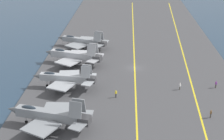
{
  "coord_description": "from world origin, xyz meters",
  "views": [
    {
      "loc": [
        -86.24,
        2.06,
        35.22
      ],
      "look_at": [
        -7.85,
        5.77,
        2.9
      ],
      "focal_mm": 55.0,
      "sensor_mm": 36.0,
      "label": 1
    }
  ],
  "objects_px": {
    "crew_white_vest": "(180,86)",
    "crew_yellow_vest": "(116,93)",
    "crew_brown_vest": "(211,113)",
    "crew_purple_vest": "(216,84)",
    "parked_jet_second": "(65,78)",
    "parked_jet_third": "(73,55)",
    "parked_jet_fourth": "(82,41)",
    "parked_jet_nearest": "(49,115)"
  },
  "relations": [
    {
      "from": "parked_jet_second",
      "to": "parked_jet_fourth",
      "type": "distance_m",
      "value": 29.95
    },
    {
      "from": "crew_yellow_vest",
      "to": "parked_jet_fourth",
      "type": "bearing_deg",
      "value": 19.13
    },
    {
      "from": "parked_jet_second",
      "to": "crew_purple_vest",
      "type": "height_order",
      "value": "parked_jet_second"
    },
    {
      "from": "crew_white_vest",
      "to": "crew_purple_vest",
      "type": "xyz_separation_m",
      "value": [
        1.43,
        -8.65,
        0.02
      ]
    },
    {
      "from": "parked_jet_third",
      "to": "parked_jet_fourth",
      "type": "distance_m",
      "value": 14.43
    },
    {
      "from": "crew_white_vest",
      "to": "crew_yellow_vest",
      "type": "distance_m",
      "value": 15.51
    },
    {
      "from": "parked_jet_second",
      "to": "crew_brown_vest",
      "type": "relative_size",
      "value": 8.75
    },
    {
      "from": "crew_purple_vest",
      "to": "crew_brown_vest",
      "type": "bearing_deg",
      "value": 163.18
    },
    {
      "from": "parked_jet_nearest",
      "to": "parked_jet_fourth",
      "type": "xyz_separation_m",
      "value": [
        47.24,
        -0.15,
        -0.37
      ]
    },
    {
      "from": "parked_jet_second",
      "to": "parked_jet_third",
      "type": "distance_m",
      "value": 15.55
    },
    {
      "from": "parked_jet_nearest",
      "to": "crew_white_vest",
      "type": "height_order",
      "value": "parked_jet_nearest"
    },
    {
      "from": "crew_brown_vest",
      "to": "parked_jet_fourth",
      "type": "bearing_deg",
      "value": 36.29
    },
    {
      "from": "parked_jet_third",
      "to": "parked_jet_fourth",
      "type": "xyz_separation_m",
      "value": [
        14.41,
        -0.58,
        -0.35
      ]
    },
    {
      "from": "crew_purple_vest",
      "to": "crew_yellow_vest",
      "type": "distance_m",
      "value": 24.22
    },
    {
      "from": "parked_jet_nearest",
      "to": "parked_jet_second",
      "type": "xyz_separation_m",
      "value": [
        17.28,
        -0.02,
        -0.02
      ]
    },
    {
      "from": "parked_jet_fourth",
      "to": "crew_brown_vest",
      "type": "bearing_deg",
      "value": -143.71
    },
    {
      "from": "parked_jet_fourth",
      "to": "crew_brown_vest",
      "type": "xyz_separation_m",
      "value": [
        -42.27,
        -31.04,
        -1.29
      ]
    },
    {
      "from": "parked_jet_third",
      "to": "crew_yellow_vest",
      "type": "xyz_separation_m",
      "value": [
        -19.87,
        -12.47,
        -1.62
      ]
    },
    {
      "from": "crew_brown_vest",
      "to": "crew_purple_vest",
      "type": "height_order",
      "value": "crew_purple_vest"
    },
    {
      "from": "crew_purple_vest",
      "to": "crew_yellow_vest",
      "type": "relative_size",
      "value": 0.99
    },
    {
      "from": "parked_jet_fourth",
      "to": "crew_purple_vest",
      "type": "bearing_deg",
      "value": -128.54
    },
    {
      "from": "parked_jet_nearest",
      "to": "crew_purple_vest",
      "type": "xyz_separation_m",
      "value": [
        19.1,
        -35.47,
        -1.66
      ]
    },
    {
      "from": "crew_white_vest",
      "to": "crew_brown_vest",
      "type": "relative_size",
      "value": 0.99
    },
    {
      "from": "parked_jet_third",
      "to": "crew_brown_vest",
      "type": "bearing_deg",
      "value": -131.38
    },
    {
      "from": "crew_white_vest",
      "to": "crew_yellow_vest",
      "type": "xyz_separation_m",
      "value": [
        -4.72,
        14.77,
        0.03
      ]
    },
    {
      "from": "crew_brown_vest",
      "to": "crew_purple_vest",
      "type": "relative_size",
      "value": 1.0
    },
    {
      "from": "parked_jet_third",
      "to": "parked_jet_fourth",
      "type": "height_order",
      "value": "parked_jet_third"
    },
    {
      "from": "parked_jet_second",
      "to": "crew_yellow_vest",
      "type": "bearing_deg",
      "value": -109.81
    },
    {
      "from": "parked_jet_third",
      "to": "crew_purple_vest",
      "type": "bearing_deg",
      "value": -110.92
    },
    {
      "from": "parked_jet_fourth",
      "to": "crew_yellow_vest",
      "type": "relative_size",
      "value": 9.63
    },
    {
      "from": "parked_jet_second",
      "to": "crew_brown_vest",
      "type": "height_order",
      "value": "parked_jet_second"
    },
    {
      "from": "crew_yellow_vest",
      "to": "crew_white_vest",
      "type": "bearing_deg",
      "value": -72.28
    },
    {
      "from": "parked_jet_second",
      "to": "crew_yellow_vest",
      "type": "xyz_separation_m",
      "value": [
        -4.33,
        -12.02,
        -1.63
      ]
    },
    {
      "from": "parked_jet_second",
      "to": "crew_purple_vest",
      "type": "relative_size",
      "value": 8.72
    },
    {
      "from": "crew_brown_vest",
      "to": "crew_yellow_vest",
      "type": "distance_m",
      "value": 20.75
    },
    {
      "from": "parked_jet_third",
      "to": "crew_purple_vest",
      "type": "height_order",
      "value": "parked_jet_third"
    },
    {
      "from": "parked_jet_fourth",
      "to": "parked_jet_second",
      "type": "bearing_deg",
      "value": 179.75
    },
    {
      "from": "parked_jet_fourth",
      "to": "crew_white_vest",
      "type": "height_order",
      "value": "parked_jet_fourth"
    },
    {
      "from": "parked_jet_third",
      "to": "crew_brown_vest",
      "type": "height_order",
      "value": "parked_jet_third"
    },
    {
      "from": "crew_brown_vest",
      "to": "crew_yellow_vest",
      "type": "relative_size",
      "value": 0.99
    },
    {
      "from": "parked_jet_nearest",
      "to": "crew_purple_vest",
      "type": "relative_size",
      "value": 9.6
    },
    {
      "from": "crew_yellow_vest",
      "to": "parked_jet_second",
      "type": "bearing_deg",
      "value": 70.19
    }
  ]
}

